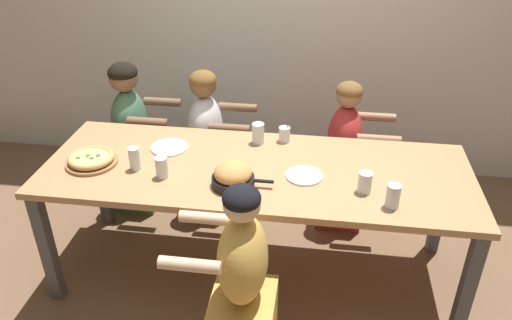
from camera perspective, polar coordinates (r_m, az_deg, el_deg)
The scene contains 16 objects.
ground_plane at distance 3.35m, azimuth -0.00°, elevation -12.57°, with size 18.00×18.00×0.00m, color brown.
dining_table at distance 2.91m, azimuth -0.00°, elevation -2.16°, with size 2.46×0.89×0.79m.
pizza_board_main at distance 3.05m, azimuth -18.30°, elevation 0.06°, with size 0.30×0.30×0.06m.
skillet_bowl at distance 2.68m, azimuth -2.63°, elevation -1.83°, with size 0.34×0.23×0.14m.
empty_plate_a at distance 3.11m, azimuth -9.86°, elevation 1.43°, with size 0.23×0.23×0.02m.
empty_plate_b at distance 2.80m, azimuth 5.53°, elevation -1.80°, with size 0.21×0.21×0.02m.
cocktail_glass_blue at distance 3.14m, azimuth 3.26°, elevation 2.87°, with size 0.07×0.07×0.12m.
drinking_glass_a at distance 3.10m, azimuth 0.24°, elevation 3.07°, with size 0.08×0.08×0.13m.
drinking_glass_b at distance 2.80m, azimuth -10.72°, elevation -0.94°, with size 0.07×0.07×0.12m.
drinking_glass_c at distance 2.91m, azimuth -13.68°, elevation -0.01°, with size 0.06×0.06×0.14m.
drinking_glass_d at distance 2.61m, azimuth 15.36°, elevation -4.15°, with size 0.07×0.07×0.13m.
drinking_glass_e at distance 2.69m, azimuth 12.33°, elevation -2.64°, with size 0.07×0.07×0.12m.
diner_far_midleft at distance 3.66m, azimuth -5.59°, elevation 1.13°, with size 0.51×0.40×1.12m.
diner_far_left at distance 3.81m, azimuth -13.89°, elevation 1.97°, with size 0.51×0.40×1.14m.
diner_near_center at distance 2.53m, azimuth -1.56°, elevation -14.57°, with size 0.51×0.40×1.09m.
diner_far_midright at distance 3.58m, azimuth 9.91°, elevation -0.20°, with size 0.51×0.40×1.09m.
Camera 1 is at (0.34, -2.43, 2.28)m, focal length 35.00 mm.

